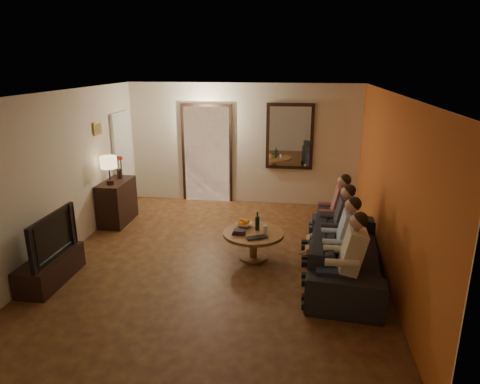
# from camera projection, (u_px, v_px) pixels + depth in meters

# --- Properties ---
(floor) EXTENTS (5.00, 6.00, 0.01)m
(floor) POSITION_uv_depth(u_px,v_px,m) (219.00, 260.00, 6.80)
(floor) COLOR #481E13
(floor) RESTS_ON ground
(ceiling) EXTENTS (5.00, 6.00, 0.01)m
(ceiling) POSITION_uv_depth(u_px,v_px,m) (216.00, 93.00, 6.04)
(ceiling) COLOR white
(ceiling) RESTS_ON back_wall
(back_wall) EXTENTS (5.00, 0.02, 2.60)m
(back_wall) POSITION_uv_depth(u_px,v_px,m) (243.00, 144.00, 9.26)
(back_wall) COLOR beige
(back_wall) RESTS_ON floor
(front_wall) EXTENTS (5.00, 0.02, 2.60)m
(front_wall) POSITION_uv_depth(u_px,v_px,m) (151.00, 276.00, 3.58)
(front_wall) COLOR beige
(front_wall) RESTS_ON floor
(left_wall) EXTENTS (0.02, 6.00, 2.60)m
(left_wall) POSITION_uv_depth(u_px,v_px,m) (62.00, 175.00, 6.74)
(left_wall) COLOR beige
(left_wall) RESTS_ON floor
(right_wall) EXTENTS (0.02, 6.00, 2.60)m
(right_wall) POSITION_uv_depth(u_px,v_px,m) (390.00, 187.00, 6.10)
(right_wall) COLOR beige
(right_wall) RESTS_ON floor
(orange_accent) EXTENTS (0.01, 6.00, 2.60)m
(orange_accent) POSITION_uv_depth(u_px,v_px,m) (389.00, 187.00, 6.10)
(orange_accent) COLOR #BF6420
(orange_accent) RESTS_ON right_wall
(kitchen_doorway) EXTENTS (1.00, 0.06, 2.10)m
(kitchen_doorway) POSITION_uv_depth(u_px,v_px,m) (207.00, 155.00, 9.42)
(kitchen_doorway) COLOR #FFE0A5
(kitchen_doorway) RESTS_ON floor
(door_trim) EXTENTS (1.12, 0.04, 2.22)m
(door_trim) POSITION_uv_depth(u_px,v_px,m) (207.00, 155.00, 9.41)
(door_trim) COLOR black
(door_trim) RESTS_ON floor
(fridge_glimpse) EXTENTS (0.45, 0.03, 1.70)m
(fridge_glimpse) POSITION_uv_depth(u_px,v_px,m) (218.00, 162.00, 9.44)
(fridge_glimpse) COLOR silver
(fridge_glimpse) RESTS_ON floor
(mirror_frame) EXTENTS (1.00, 0.05, 1.40)m
(mirror_frame) POSITION_uv_depth(u_px,v_px,m) (290.00, 137.00, 9.04)
(mirror_frame) COLOR black
(mirror_frame) RESTS_ON back_wall
(mirror_glass) EXTENTS (0.86, 0.02, 1.26)m
(mirror_glass) POSITION_uv_depth(u_px,v_px,m) (290.00, 137.00, 9.01)
(mirror_glass) COLOR white
(mirror_glass) RESTS_ON back_wall
(white_door) EXTENTS (0.06, 0.85, 2.04)m
(white_door) POSITION_uv_depth(u_px,v_px,m) (123.00, 161.00, 9.00)
(white_door) COLOR white
(white_door) RESTS_ON floor
(framed_art) EXTENTS (0.03, 0.28, 0.24)m
(framed_art) POSITION_uv_depth(u_px,v_px,m) (97.00, 128.00, 7.81)
(framed_art) COLOR #B28C33
(framed_art) RESTS_ON left_wall
(art_canvas) EXTENTS (0.01, 0.22, 0.18)m
(art_canvas) POSITION_uv_depth(u_px,v_px,m) (98.00, 128.00, 7.81)
(art_canvas) COLOR brown
(art_canvas) RESTS_ON left_wall
(dresser) EXTENTS (0.45, 0.94, 0.83)m
(dresser) POSITION_uv_depth(u_px,v_px,m) (117.00, 202.00, 8.28)
(dresser) COLOR black
(dresser) RESTS_ON floor
(table_lamp) EXTENTS (0.30, 0.30, 0.54)m
(table_lamp) POSITION_uv_depth(u_px,v_px,m) (109.00, 170.00, 7.87)
(table_lamp) COLOR beige
(table_lamp) RESTS_ON dresser
(flower_vase) EXTENTS (0.14, 0.14, 0.44)m
(flower_vase) POSITION_uv_depth(u_px,v_px,m) (119.00, 167.00, 8.30)
(flower_vase) COLOR #B21F12
(flower_vase) RESTS_ON dresser
(tv_stand) EXTENTS (0.45, 1.15, 0.38)m
(tv_stand) POSITION_uv_depth(u_px,v_px,m) (51.00, 269.00, 6.09)
(tv_stand) COLOR black
(tv_stand) RESTS_ON floor
(tv) EXTENTS (1.11, 0.15, 0.64)m
(tv) POSITION_uv_depth(u_px,v_px,m) (46.00, 236.00, 5.94)
(tv) COLOR black
(tv) RESTS_ON tv_stand
(sofa) EXTENTS (2.58, 1.22, 0.73)m
(sofa) POSITION_uv_depth(u_px,v_px,m) (346.00, 252.00, 6.22)
(sofa) COLOR black
(sofa) RESTS_ON floor
(person_a) EXTENTS (0.60, 0.40, 1.20)m
(person_a) POSITION_uv_depth(u_px,v_px,m) (346.00, 265.00, 5.31)
(person_a) COLOR tan
(person_a) RESTS_ON sofa
(person_b) EXTENTS (0.60, 0.40, 1.20)m
(person_b) POSITION_uv_depth(u_px,v_px,m) (342.00, 245.00, 5.88)
(person_b) COLOR tan
(person_b) RESTS_ON sofa
(person_c) EXTENTS (0.60, 0.40, 1.20)m
(person_c) POSITION_uv_depth(u_px,v_px,m) (338.00, 229.00, 6.45)
(person_c) COLOR tan
(person_c) RESTS_ON sofa
(person_d) EXTENTS (0.60, 0.40, 1.20)m
(person_d) POSITION_uv_depth(u_px,v_px,m) (335.00, 215.00, 7.02)
(person_d) COLOR tan
(person_d) RESTS_ON sofa
(dog) EXTENTS (0.58, 0.30, 0.56)m
(dog) POSITION_uv_depth(u_px,v_px,m) (322.00, 239.00, 6.89)
(dog) COLOR #A6744C
(dog) RESTS_ON floor
(coffee_table) EXTENTS (1.06, 1.06, 0.45)m
(coffee_table) POSITION_uv_depth(u_px,v_px,m) (253.00, 245.00, 6.79)
(coffee_table) COLOR brown
(coffee_table) RESTS_ON floor
(bowl) EXTENTS (0.26, 0.26, 0.06)m
(bowl) POSITION_uv_depth(u_px,v_px,m) (244.00, 225.00, 6.95)
(bowl) COLOR white
(bowl) RESTS_ON coffee_table
(oranges) EXTENTS (0.20, 0.20, 0.08)m
(oranges) POSITION_uv_depth(u_px,v_px,m) (244.00, 221.00, 6.93)
(oranges) COLOR orange
(oranges) RESTS_ON bowl
(wine_bottle) EXTENTS (0.07, 0.07, 0.31)m
(wine_bottle) POSITION_uv_depth(u_px,v_px,m) (257.00, 221.00, 6.77)
(wine_bottle) COLOR black
(wine_bottle) RESTS_ON coffee_table
(wine_glass) EXTENTS (0.06, 0.06, 0.10)m
(wine_glass) POSITION_uv_depth(u_px,v_px,m) (265.00, 229.00, 6.73)
(wine_glass) COLOR silver
(wine_glass) RESTS_ON coffee_table
(book_stack) EXTENTS (0.20, 0.15, 0.07)m
(book_stack) POSITION_uv_depth(u_px,v_px,m) (239.00, 232.00, 6.65)
(book_stack) COLOR black
(book_stack) RESTS_ON coffee_table
(laptop) EXTENTS (0.39, 0.34, 0.03)m
(laptop) POSITION_uv_depth(u_px,v_px,m) (258.00, 239.00, 6.44)
(laptop) COLOR black
(laptop) RESTS_ON coffee_table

